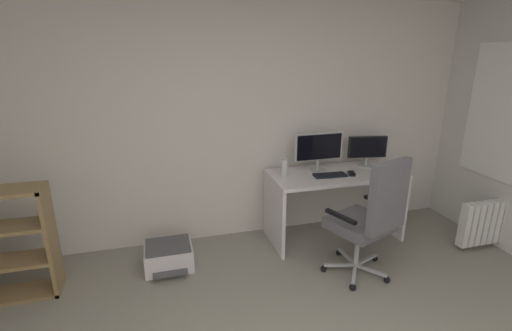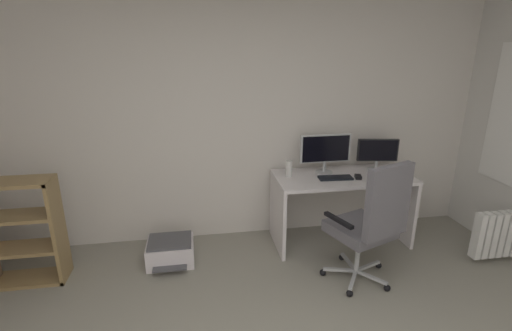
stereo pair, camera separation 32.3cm
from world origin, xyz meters
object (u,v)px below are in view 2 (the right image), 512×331
at_px(printer, 171,251).
at_px(desk, 342,194).
at_px(monitor_secondary, 378,152).
at_px(monitor_main, 325,150).
at_px(computer_mouse, 358,177).
at_px(radiator, 510,233).
at_px(office_chair, 371,221).
at_px(keyboard, 335,178).
at_px(desktop_speaker, 289,169).

bearing_deg(printer, desk, 4.18).
bearing_deg(monitor_secondary, monitor_main, -179.99).
bearing_deg(computer_mouse, desk, 151.72).
bearing_deg(monitor_secondary, radiator, -35.27).
relative_size(office_chair, printer, 2.56).
bearing_deg(monitor_main, radiator, -24.55).
distance_m(monitor_secondary, computer_mouse, 0.42).
height_order(monitor_main, radiator, monitor_main).
bearing_deg(radiator, keyboard, 160.80).
height_order(computer_mouse, printer, computer_mouse).
bearing_deg(office_chair, computer_mouse, 75.32).
bearing_deg(printer, office_chair, -20.70).
xyz_separation_m(computer_mouse, radiator, (1.38, -0.53, -0.48)).
distance_m(computer_mouse, office_chair, 0.71).
bearing_deg(keyboard, office_chair, -81.76).
xyz_separation_m(monitor_secondary, radiator, (1.08, -0.76, -0.67)).
bearing_deg(keyboard, computer_mouse, -3.20).
bearing_deg(monitor_main, printer, -171.37).
xyz_separation_m(office_chair, printer, (-1.73, 0.66, -0.51)).
height_order(keyboard, radiator, keyboard).
bearing_deg(monitor_main, keyboard, -75.58).
height_order(monitor_secondary, printer, monitor_secondary).
height_order(monitor_main, desktop_speaker, monitor_main).
distance_m(desk, desktop_speaker, 0.64).
relative_size(keyboard, office_chair, 0.29).
relative_size(monitor_secondary, office_chair, 0.37).
relative_size(printer, radiator, 0.59).
relative_size(monitor_secondary, desktop_speaker, 2.54).
xyz_separation_m(monitor_secondary, printer, (-2.22, -0.25, -0.84)).
distance_m(monitor_main, office_chair, 0.99).
xyz_separation_m(desktop_speaker, radiator, (2.06, -0.71, -0.55)).
height_order(desk, desktop_speaker, desktop_speaker).
xyz_separation_m(monitor_main, monitor_secondary, (0.59, 0.00, -0.05)).
relative_size(monitor_secondary, printer, 0.95).
height_order(monitor_main, office_chair, monitor_main).
bearing_deg(monitor_secondary, office_chair, -118.18).
bearing_deg(printer, monitor_main, 8.63).
bearing_deg(monitor_main, office_chair, -83.33).
relative_size(computer_mouse, printer, 0.22).
bearing_deg(desktop_speaker, computer_mouse, -14.78).
height_order(office_chair, radiator, office_chair).
height_order(monitor_main, keyboard, monitor_main).
bearing_deg(desktop_speaker, desk, -6.94).
bearing_deg(radiator, monitor_main, 155.45).
xyz_separation_m(keyboard, radiator, (1.61, -0.56, -0.47)).
xyz_separation_m(computer_mouse, desktop_speaker, (-0.68, 0.18, 0.07)).
bearing_deg(computer_mouse, desktop_speaker, -179.46).
height_order(desk, computer_mouse, computer_mouse).
xyz_separation_m(monitor_main, computer_mouse, (0.28, -0.23, -0.23)).
distance_m(monitor_secondary, radiator, 1.48).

